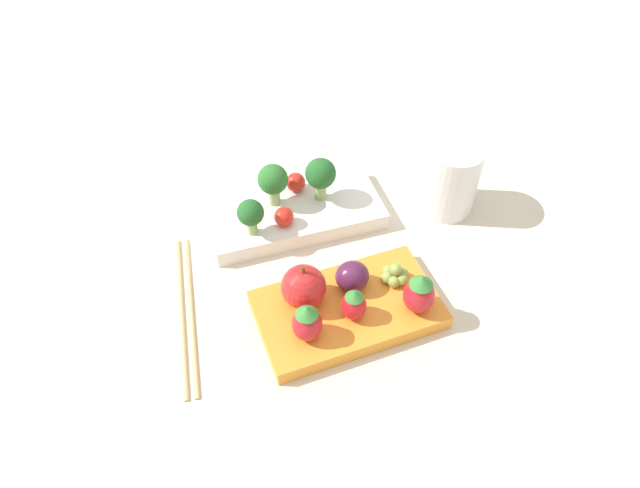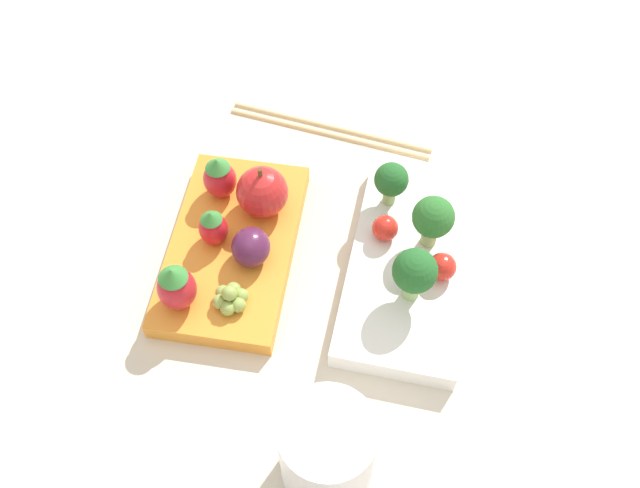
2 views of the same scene
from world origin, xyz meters
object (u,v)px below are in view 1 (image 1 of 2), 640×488
broccoli_floret_1 (321,175)px  cherry_tomato_1 (296,182)px  plum (352,276)px  grape_cluster (395,275)px  bento_box_fruit (350,309)px  drinking_cup (450,178)px  broccoli_floret_2 (273,181)px  strawberry_2 (419,294)px  strawberry_0 (357,303)px  bento_box_savoury (294,212)px  cherry_tomato_0 (284,217)px  strawberry_1 (307,323)px  broccoli_floret_0 (251,214)px  chopsticks_pair (186,310)px  apple (304,287)px

broccoli_floret_1 → cherry_tomato_1: bearing=136.3°
plum → grape_cluster: plum is taller
bento_box_fruit → drinking_cup: (0.17, 0.12, 0.04)m
broccoli_floret_2 → strawberry_2: size_ratio=1.11×
plum → strawberry_0: bearing=-103.2°
bento_box_savoury → cherry_tomato_0: (-0.02, -0.03, 0.02)m
bento_box_fruit → strawberry_1: strawberry_1 is taller
plum → cherry_tomato_1: bearing=94.1°
broccoli_floret_0 → broccoli_floret_2: bearing=47.0°
plum → drinking_cup: 0.19m
bento_box_fruit → plum: bearing=66.1°
broccoli_floret_2 → cherry_tomato_1: (0.03, 0.01, -0.02)m
cherry_tomato_1 → plum: plum is taller
bento_box_savoury → broccoli_floret_1: 0.06m
broccoli_floret_0 → strawberry_2: same height
cherry_tomato_0 → cherry_tomato_1: bearing=59.5°
broccoli_floret_1 → chopsticks_pair: (-0.19, -0.10, -0.05)m
bento_box_savoury → broccoli_floret_2: (-0.02, 0.01, 0.05)m
bento_box_fruit → broccoli_floret_2: (-0.03, 0.17, 0.05)m
bento_box_fruit → drinking_cup: 0.21m
grape_cluster → cherry_tomato_0: bearing=127.6°
broccoli_floret_1 → strawberry_2: 0.19m
strawberry_0 → chopsticks_pair: size_ratio=0.19×
broccoli_floret_0 → plum: bearing=-53.2°
broccoli_floret_0 → strawberry_0: size_ratio=1.19×
broccoli_floret_1 → cherry_tomato_0: size_ratio=2.45×
cherry_tomato_0 → plum: 0.12m
plum → bento_box_savoury: bearing=99.6°
broccoli_floret_1 → apple: broccoli_floret_1 is taller
strawberry_1 → grape_cluster: size_ratio=1.49×
cherry_tomato_1 → chopsticks_pair: bearing=-142.2°
strawberry_2 → grape_cluster: strawberry_2 is taller
cherry_tomato_1 → apple: 0.17m
bento_box_savoury → apple: 0.15m
apple → drinking_cup: drinking_cup is taller
broccoli_floret_2 → plum: 0.16m
bento_box_fruit → plum: size_ratio=5.29×
broccoli_floret_2 → bento_box_fruit: bearing=-78.8°
strawberry_2 → bento_box_savoury: bearing=112.5°
apple → cherry_tomato_1: bearing=75.6°
broccoli_floret_2 → strawberry_0: bearing=-79.3°
broccoli_floret_1 → strawberry_0: 0.18m
cherry_tomato_1 → strawberry_0: strawberry_0 is taller
broccoli_floret_2 → plum: size_ratio=1.52×
broccoli_floret_1 → broccoli_floret_2: bearing=170.9°
strawberry_2 → cherry_tomato_1: bearing=107.2°
grape_cluster → strawberry_0: bearing=-151.5°
broccoli_floret_2 → chopsticks_pair: bearing=-139.3°
cherry_tomato_1 → apple: size_ratio=0.44×
apple → drinking_cup: (0.22, 0.10, 0.00)m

